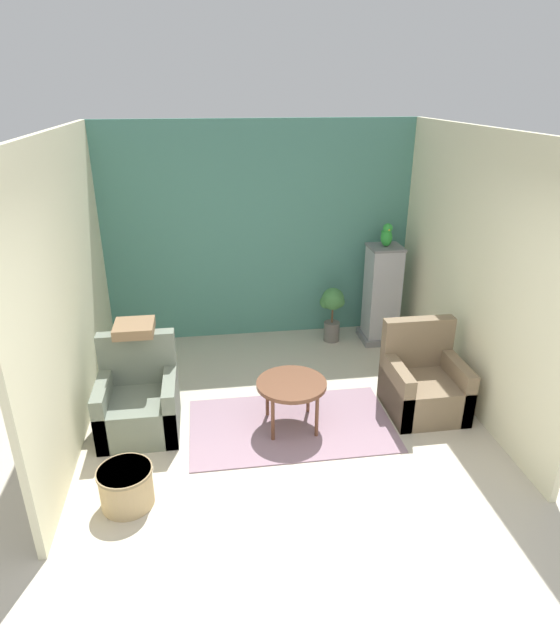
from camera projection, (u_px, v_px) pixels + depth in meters
name	position (u px, v px, depth m)	size (l,w,h in m)	color
ground_plane	(314.00, 529.00, 4.08)	(20.00, 20.00, 0.00)	beige
wall_back_accent	(259.00, 233.00, 6.82)	(4.02, 0.06, 2.76)	#4C897A
wall_left	(67.00, 291.00, 4.90)	(0.06, 3.60, 2.76)	beige
wall_right	(473.00, 271.00, 5.42)	(0.06, 3.60, 2.76)	beige
area_rug	(291.00, 425.00, 5.33)	(2.00, 1.17, 0.01)	gray
coffee_table	(291.00, 387.00, 5.15)	(0.68, 0.68, 0.50)	brown
armchair_left	(139.00, 403.00, 5.18)	(0.74, 0.74, 0.92)	slate
armchair_right	(423.00, 385.00, 5.50)	(0.74, 0.74, 0.92)	#7A664C
birdcage	(382.00, 295.00, 6.90)	(0.49, 0.49, 1.28)	slate
parrot	(387.00, 235.00, 6.59)	(0.14, 0.25, 0.30)	green
potted_plant	(332.00, 308.00, 6.93)	(0.32, 0.29, 0.73)	#66605B
wicker_basket	(126.00, 486.00, 4.26)	(0.44, 0.44, 0.34)	tan
throw_pillow	(134.00, 328.00, 5.14)	(0.38, 0.38, 0.10)	#846647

